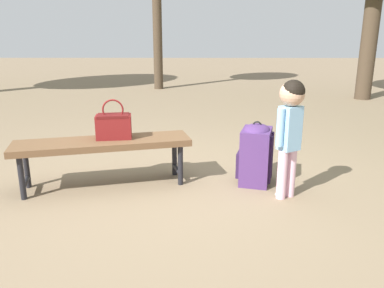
{
  "coord_description": "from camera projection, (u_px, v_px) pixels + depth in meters",
  "views": [
    {
      "loc": [
        0.21,
        -3.29,
        1.39
      ],
      "look_at": [
        0.18,
        0.01,
        0.45
      ],
      "focal_mm": 36.23,
      "sensor_mm": 36.0,
      "label": 1
    }
  ],
  "objects": [
    {
      "name": "handbag",
      "position": [
        114.0,
        125.0,
        3.58
      ],
      "size": [
        0.34,
        0.22,
        0.37
      ],
      "color": "maroon",
      "rests_on": "park_bench"
    },
    {
      "name": "ground_plane",
      "position": [
        172.0,
        191.0,
        3.55
      ],
      "size": [
        40.0,
        40.0,
        0.0
      ],
      "primitive_type": "plane",
      "color": "#7F6B51",
      "rests_on": "ground"
    },
    {
      "name": "backpack_large",
      "position": [
        256.0,
        152.0,
        3.68
      ],
      "size": [
        0.38,
        0.42,
        0.61
      ],
      "color": "#4C2D66",
      "rests_on": "ground"
    },
    {
      "name": "park_bench",
      "position": [
        103.0,
        146.0,
        3.57
      ],
      "size": [
        1.65,
        0.79,
        0.45
      ],
      "color": "brown",
      "rests_on": "ground"
    },
    {
      "name": "child_standing",
      "position": [
        290.0,
        121.0,
        3.24
      ],
      "size": [
        0.25,
        0.21,
        1.03
      ],
      "color": "#E5B2C6",
      "rests_on": "ground"
    }
  ]
}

